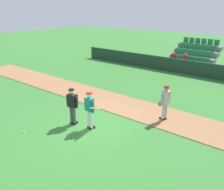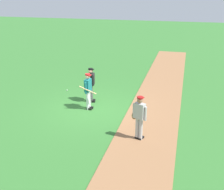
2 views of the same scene
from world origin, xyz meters
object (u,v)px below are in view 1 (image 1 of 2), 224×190
(batter_teal_jersey, at_px, (90,109))
(umpire_home_plate, at_px, (72,105))
(runner_grey_jersey, at_px, (165,102))
(baseball, at_px, (24,132))

(batter_teal_jersey, bearing_deg, umpire_home_plate, -170.30)
(runner_grey_jersey, relative_size, baseball, 23.78)
(batter_teal_jersey, bearing_deg, baseball, -135.62)
(runner_grey_jersey, xyz_separation_m, baseball, (-4.34, -4.86, -0.93))
(umpire_home_plate, height_order, runner_grey_jersey, same)
(umpire_home_plate, relative_size, baseball, 23.78)
(batter_teal_jersey, xyz_separation_m, runner_grey_jersey, (2.25, 2.81, -0.01))
(runner_grey_jersey, bearing_deg, umpire_home_plate, -136.85)
(umpire_home_plate, height_order, baseball, umpire_home_plate)
(umpire_home_plate, distance_m, baseball, 2.42)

